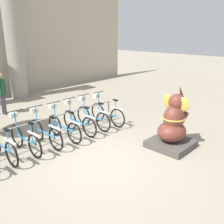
{
  "coord_description": "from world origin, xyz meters",
  "views": [
    {
      "loc": [
        -3.92,
        -4.15,
        3.17
      ],
      "look_at": [
        0.93,
        0.46,
        1.0
      ],
      "focal_mm": 40.0,
      "sensor_mm": 36.0,
      "label": 1
    }
  ],
  "objects_px": {
    "bicycle_1": "(2,145)",
    "bicycle_3": "(45,132)",
    "bicycle_2": "(25,138)",
    "person_pedestrian": "(1,90)",
    "bicycle_5": "(78,121)",
    "bicycle_6": "(92,116)",
    "bicycle_4": "(63,126)",
    "bicycle_7": "(107,113)",
    "elephant_statue": "(173,127)"
  },
  "relations": [
    {
      "from": "bicycle_4",
      "to": "bicycle_5",
      "type": "xyz_separation_m",
      "value": [
        0.62,
        0.05,
        0.0
      ]
    },
    {
      "from": "bicycle_3",
      "to": "bicycle_6",
      "type": "height_order",
      "value": "same"
    },
    {
      "from": "bicycle_5",
      "to": "elephant_statue",
      "type": "distance_m",
      "value": 2.99
    },
    {
      "from": "bicycle_5",
      "to": "bicycle_6",
      "type": "distance_m",
      "value": 0.62
    },
    {
      "from": "bicycle_2",
      "to": "bicycle_7",
      "type": "bearing_deg",
      "value": -1.1
    },
    {
      "from": "bicycle_1",
      "to": "bicycle_4",
      "type": "relative_size",
      "value": 1.0
    },
    {
      "from": "bicycle_1",
      "to": "bicycle_7",
      "type": "xyz_separation_m",
      "value": [
        3.74,
        -0.06,
        0.0
      ]
    },
    {
      "from": "bicycle_6",
      "to": "bicycle_2",
      "type": "bearing_deg",
      "value": -179.78
    },
    {
      "from": "bicycle_2",
      "to": "bicycle_7",
      "type": "distance_m",
      "value": 3.11
    },
    {
      "from": "bicycle_6",
      "to": "elephant_statue",
      "type": "height_order",
      "value": "elephant_statue"
    },
    {
      "from": "bicycle_1",
      "to": "bicycle_5",
      "type": "distance_m",
      "value": 2.49
    },
    {
      "from": "bicycle_2",
      "to": "person_pedestrian",
      "type": "height_order",
      "value": "person_pedestrian"
    },
    {
      "from": "bicycle_3",
      "to": "person_pedestrian",
      "type": "distance_m",
      "value": 3.76
    },
    {
      "from": "bicycle_5",
      "to": "person_pedestrian",
      "type": "relative_size",
      "value": 0.99
    },
    {
      "from": "bicycle_3",
      "to": "elephant_statue",
      "type": "xyz_separation_m",
      "value": [
        2.45,
        -2.71,
        0.19
      ]
    },
    {
      "from": "bicycle_1",
      "to": "bicycle_3",
      "type": "xyz_separation_m",
      "value": [
        1.25,
        -0.03,
        0.0
      ]
    },
    {
      "from": "bicycle_6",
      "to": "bicycle_4",
      "type": "bearing_deg",
      "value": -177.12
    },
    {
      "from": "bicycle_1",
      "to": "bicycle_4",
      "type": "height_order",
      "value": "same"
    },
    {
      "from": "person_pedestrian",
      "to": "elephant_statue",
      "type": "bearing_deg",
      "value": -72.46
    },
    {
      "from": "elephant_statue",
      "to": "person_pedestrian",
      "type": "relative_size",
      "value": 1.08
    },
    {
      "from": "bicycle_1",
      "to": "bicycle_5",
      "type": "relative_size",
      "value": 1.0
    },
    {
      "from": "bicycle_4",
      "to": "elephant_statue",
      "type": "height_order",
      "value": "elephant_statue"
    },
    {
      "from": "bicycle_5",
      "to": "elephant_statue",
      "type": "bearing_deg",
      "value": -66.25
    },
    {
      "from": "bicycle_5",
      "to": "person_pedestrian",
      "type": "bearing_deg",
      "value": 102.62
    },
    {
      "from": "bicycle_2",
      "to": "bicycle_4",
      "type": "distance_m",
      "value": 1.25
    },
    {
      "from": "bicycle_2",
      "to": "bicycle_4",
      "type": "relative_size",
      "value": 1.0
    },
    {
      "from": "bicycle_1",
      "to": "bicycle_3",
      "type": "distance_m",
      "value": 1.25
    },
    {
      "from": "bicycle_6",
      "to": "bicycle_7",
      "type": "bearing_deg",
      "value": -6.35
    },
    {
      "from": "bicycle_5",
      "to": "bicycle_7",
      "type": "distance_m",
      "value": 1.25
    },
    {
      "from": "bicycle_2",
      "to": "person_pedestrian",
      "type": "xyz_separation_m",
      "value": [
        1.05,
        3.66,
        0.58
      ]
    },
    {
      "from": "bicycle_1",
      "to": "bicycle_3",
      "type": "bearing_deg",
      "value": -1.34
    },
    {
      "from": "bicycle_2",
      "to": "bicycle_5",
      "type": "relative_size",
      "value": 1.0
    },
    {
      "from": "bicycle_4",
      "to": "bicycle_7",
      "type": "distance_m",
      "value": 1.87
    },
    {
      "from": "bicycle_3",
      "to": "bicycle_4",
      "type": "xyz_separation_m",
      "value": [
        0.62,
        -0.02,
        0.0
      ]
    },
    {
      "from": "bicycle_7",
      "to": "bicycle_2",
      "type": "bearing_deg",
      "value": 178.9
    },
    {
      "from": "bicycle_4",
      "to": "person_pedestrian",
      "type": "relative_size",
      "value": 0.99
    },
    {
      "from": "bicycle_7",
      "to": "person_pedestrian",
      "type": "relative_size",
      "value": 0.99
    },
    {
      "from": "bicycle_5",
      "to": "bicycle_1",
      "type": "bearing_deg",
      "value": 179.81
    },
    {
      "from": "bicycle_1",
      "to": "bicycle_2",
      "type": "bearing_deg",
      "value": -0.07
    },
    {
      "from": "bicycle_5",
      "to": "bicycle_2",
      "type": "bearing_deg",
      "value": 179.77
    },
    {
      "from": "bicycle_1",
      "to": "bicycle_4",
      "type": "distance_m",
      "value": 1.87
    },
    {
      "from": "bicycle_6",
      "to": "person_pedestrian",
      "type": "height_order",
      "value": "person_pedestrian"
    },
    {
      "from": "bicycle_6",
      "to": "bicycle_7",
      "type": "xyz_separation_m",
      "value": [
        0.62,
        -0.07,
        0.0
      ]
    },
    {
      "from": "bicycle_6",
      "to": "elephant_statue",
      "type": "bearing_deg",
      "value": -78.1
    },
    {
      "from": "bicycle_1",
      "to": "bicycle_3",
      "type": "relative_size",
      "value": 1.0
    },
    {
      "from": "bicycle_6",
      "to": "person_pedestrian",
      "type": "distance_m",
      "value": 3.97
    },
    {
      "from": "bicycle_2",
      "to": "bicycle_6",
      "type": "height_order",
      "value": "same"
    },
    {
      "from": "bicycle_3",
      "to": "bicycle_6",
      "type": "distance_m",
      "value": 1.87
    },
    {
      "from": "bicycle_1",
      "to": "person_pedestrian",
      "type": "xyz_separation_m",
      "value": [
        1.67,
        3.66,
        0.58
      ]
    },
    {
      "from": "bicycle_1",
      "to": "bicycle_6",
      "type": "height_order",
      "value": "same"
    }
  ]
}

